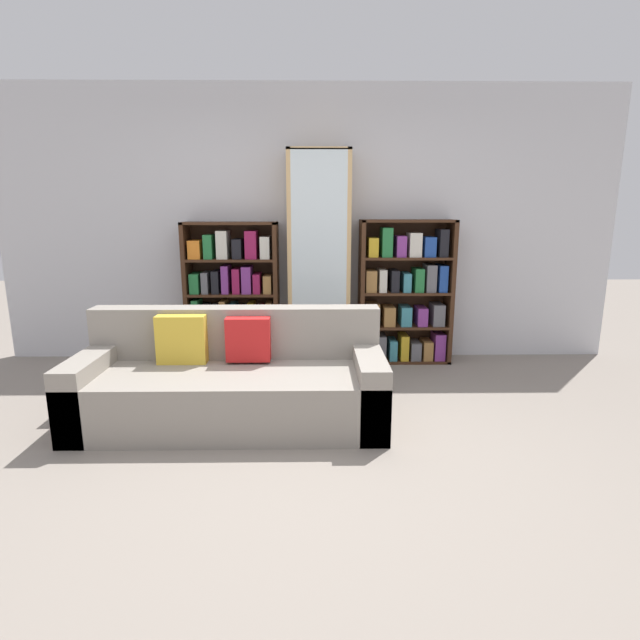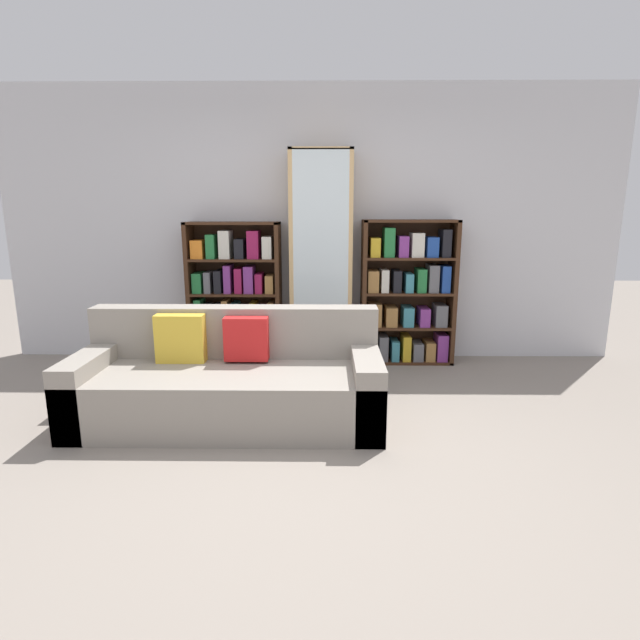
{
  "view_description": "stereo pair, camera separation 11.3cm",
  "coord_description": "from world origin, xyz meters",
  "px_view_note": "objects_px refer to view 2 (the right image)",
  "views": [
    {
      "loc": [
        0.04,
        -2.76,
        1.52
      ],
      "look_at": [
        0.1,
        1.38,
        0.6
      ],
      "focal_mm": 28.0,
      "sensor_mm": 36.0,
      "label": 1
    },
    {
      "loc": [
        0.16,
        -2.76,
        1.52
      ],
      "look_at": [
        0.1,
        1.38,
        0.6
      ],
      "focal_mm": 28.0,
      "sensor_mm": 36.0,
      "label": 2
    }
  ],
  "objects_px": {
    "bookshelf_right": "(408,295)",
    "wine_bottle": "(358,368)",
    "couch": "(230,382)",
    "display_cabinet": "(321,261)",
    "bookshelf_left": "(235,296)"
  },
  "relations": [
    {
      "from": "display_cabinet",
      "to": "bookshelf_right",
      "type": "relative_size",
      "value": 1.46
    },
    {
      "from": "couch",
      "to": "display_cabinet",
      "type": "relative_size",
      "value": 1.05
    },
    {
      "from": "bookshelf_left",
      "to": "bookshelf_right",
      "type": "relative_size",
      "value": 0.98
    },
    {
      "from": "display_cabinet",
      "to": "bookshelf_left",
      "type": "bearing_deg",
      "value": 178.93
    },
    {
      "from": "bookshelf_right",
      "to": "wine_bottle",
      "type": "distance_m",
      "value": 1.03
    },
    {
      "from": "couch",
      "to": "bookshelf_right",
      "type": "distance_m",
      "value": 2.14
    },
    {
      "from": "couch",
      "to": "display_cabinet",
      "type": "bearing_deg",
      "value": 65.56
    },
    {
      "from": "couch",
      "to": "wine_bottle",
      "type": "height_order",
      "value": "couch"
    },
    {
      "from": "couch",
      "to": "wine_bottle",
      "type": "distance_m",
      "value": 1.25
    },
    {
      "from": "couch",
      "to": "display_cabinet",
      "type": "distance_m",
      "value": 1.74
    },
    {
      "from": "bookshelf_right",
      "to": "bookshelf_left",
      "type": "bearing_deg",
      "value": -179.98
    },
    {
      "from": "couch",
      "to": "bookshelf_right",
      "type": "relative_size",
      "value": 1.54
    },
    {
      "from": "couch",
      "to": "wine_bottle",
      "type": "bearing_deg",
      "value": 37.63
    },
    {
      "from": "couch",
      "to": "bookshelf_right",
      "type": "bearing_deg",
      "value": 43.7
    },
    {
      "from": "display_cabinet",
      "to": "wine_bottle",
      "type": "height_order",
      "value": "display_cabinet"
    }
  ]
}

